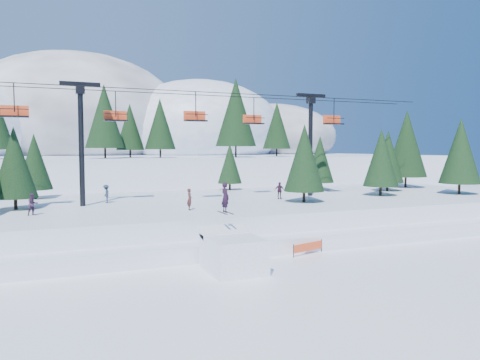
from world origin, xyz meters
name	(u,v)px	position (x,y,z in m)	size (l,w,h in m)	color
ground	(277,279)	(0.00, 0.00, 0.00)	(160.00, 160.00, 0.00)	white
mid_shelf	(187,215)	(0.00, 18.00, 1.25)	(70.00, 22.00, 2.50)	white
berm	(226,243)	(0.00, 8.00, 0.55)	(70.00, 6.00, 1.10)	white
mountain_ridge	(82,136)	(-5.06, 73.32, 9.65)	(119.00, 60.64, 26.46)	white
jump_kicker	(233,251)	(-1.60, 2.66, 1.17)	(3.06, 4.31, 5.22)	white
chairlift	(193,126)	(0.63, 18.05, 9.32)	(46.12, 3.21, 10.28)	black
conifer_stand	(212,153)	(2.70, 18.58, 6.87)	(64.81, 17.45, 9.52)	black
distant_skiers	(184,193)	(-0.46, 17.30, 3.32)	(28.00, 10.57, 1.69)	#422841
banner_near	(308,247)	(4.77, 4.59, 0.54)	(2.75, 0.83, 0.90)	black
banner_far	(360,236)	(10.58, 6.51, 0.54)	(2.86, 0.17, 0.90)	black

